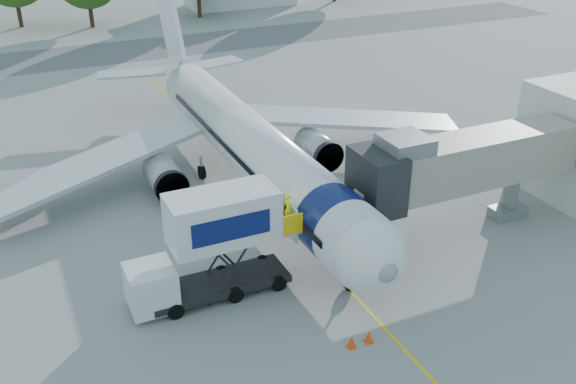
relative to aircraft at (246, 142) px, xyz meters
name	(u,v)px	position (x,y,z in m)	size (l,w,h in m)	color
ground	(272,208)	(0.00, -4.12, -2.95)	(160.00, 160.00, 0.00)	gray
guidance_line	(272,208)	(0.00, -4.12, -2.94)	(0.15, 70.00, 0.01)	yellow
taxiway_strip	(126,51)	(0.00, 37.88, -2.94)	(120.00, 10.00, 0.01)	#59595B
aircraft	(246,142)	(0.00, 0.00, 0.00)	(34.17, 37.73, 11.35)	white
jet_bridge	(455,165)	(7.99, -11.12, 1.39)	(13.90, 3.20, 6.60)	#ABA092
catering_hiloader	(211,247)	(-6.27, -11.12, -0.19)	(8.51, 2.44, 5.50)	black
safety_cone_a	(369,336)	(-1.16, -17.46, -2.65)	(0.40, 0.40, 0.63)	#EF400C
safety_cone_b	(351,342)	(-2.04, -17.43, -2.65)	(0.39, 0.39, 0.62)	#EF400C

